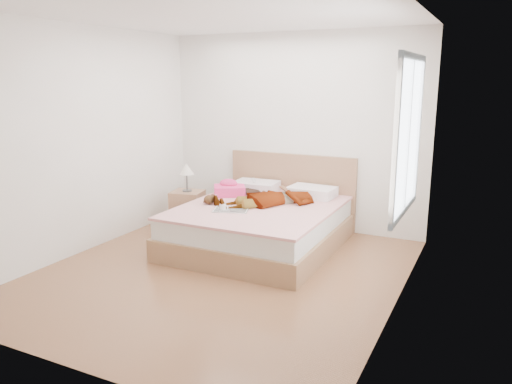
# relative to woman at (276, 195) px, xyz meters

# --- Properties ---
(ground) EXTENTS (4.00, 4.00, 0.00)m
(ground) POSITION_rel_woman_xyz_m (-0.12, -1.15, -0.61)
(ground) COLOR #552F1A
(ground) RESTS_ON ground
(woman) EXTENTS (1.45, 1.46, 0.21)m
(woman) POSITION_rel_woman_xyz_m (0.00, 0.00, 0.00)
(woman) COLOR white
(woman) RESTS_ON bed
(hair) EXTENTS (0.57, 0.64, 0.08)m
(hair) POSITION_rel_woman_xyz_m (-0.57, 0.45, -0.06)
(hair) COLOR black
(hair) RESTS_ON bed
(phone) EXTENTS (0.09, 0.09, 0.05)m
(phone) POSITION_rel_woman_xyz_m (-0.50, 0.40, 0.07)
(phone) COLOR silver
(phone) RESTS_ON bed
(room_shell) EXTENTS (4.00, 4.00, 4.00)m
(room_shell) POSITION_rel_woman_xyz_m (1.65, -0.85, 0.89)
(room_shell) COLOR white
(room_shell) RESTS_ON ground
(bed) EXTENTS (1.80, 2.08, 1.00)m
(bed) POSITION_rel_woman_xyz_m (-0.12, -0.12, -0.34)
(bed) COLOR olive
(bed) RESTS_ON ground
(towel) EXTENTS (0.50, 0.48, 0.21)m
(towel) POSITION_rel_woman_xyz_m (-0.72, 0.13, -0.02)
(towel) COLOR #F14199
(towel) RESTS_ON bed
(magazine) EXTENTS (0.47, 0.38, 0.02)m
(magazine) POSITION_rel_woman_xyz_m (-0.33, -0.54, -0.09)
(magazine) COLOR silver
(magazine) RESTS_ON bed
(coffee_mug) EXTENTS (0.11, 0.08, 0.09)m
(coffee_mug) POSITION_rel_woman_xyz_m (-0.40, -0.60, -0.06)
(coffee_mug) COLOR silver
(coffee_mug) RESTS_ON bed
(plush_toy) EXTENTS (0.13, 0.20, 0.11)m
(plush_toy) POSITION_rel_woman_xyz_m (-0.71, -0.38, -0.04)
(plush_toy) COLOR #331E0E
(plush_toy) RESTS_ON bed
(nightstand) EXTENTS (0.47, 0.44, 0.88)m
(nightstand) POSITION_rel_woman_xyz_m (-1.37, 0.11, -0.32)
(nightstand) COLOR #8B5D40
(nightstand) RESTS_ON ground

